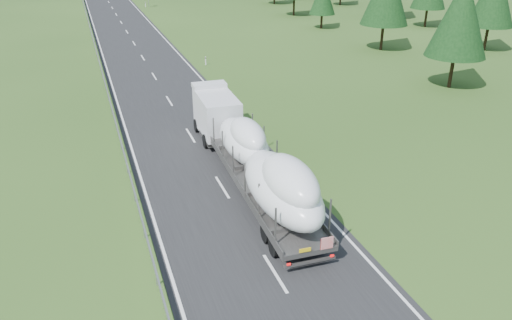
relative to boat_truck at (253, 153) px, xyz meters
name	(u,v)px	position (x,y,z in m)	size (l,w,h in m)	color
ground	(222,187)	(-1.84, 0.63, -2.30)	(400.00, 400.00, 0.00)	#2C4B19
boat_truck	(253,153)	(0.00, 0.00, 0.00)	(3.33, 20.11, 4.35)	silver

